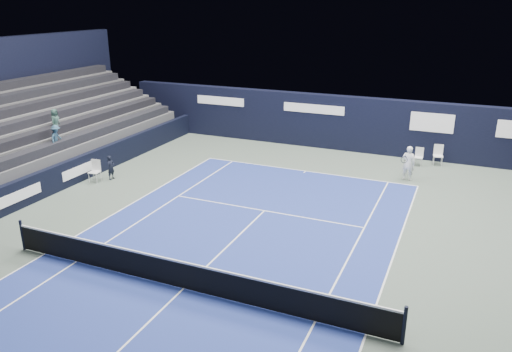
{
  "coord_description": "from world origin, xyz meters",
  "views": [
    {
      "loc": [
        7.14,
        -11.06,
        8.2
      ],
      "look_at": [
        -0.57,
        6.84,
        1.3
      ],
      "focal_mm": 35.0,
      "sensor_mm": 36.0,
      "label": 1
    }
  ],
  "objects_px": {
    "line_judge_chair": "(95,169)",
    "folding_chair_back_a": "(419,155)",
    "tennis_player": "(408,163)",
    "folding_chair_back_b": "(438,153)",
    "tennis_net": "(183,274)"
  },
  "relations": [
    {
      "from": "folding_chair_back_a",
      "to": "folding_chair_back_b",
      "type": "bearing_deg",
      "value": 28.94
    },
    {
      "from": "folding_chair_back_a",
      "to": "tennis_player",
      "type": "bearing_deg",
      "value": -94.41
    },
    {
      "from": "tennis_net",
      "to": "tennis_player",
      "type": "distance_m",
      "value": 13.52
    },
    {
      "from": "tennis_player",
      "to": "folding_chair_back_b",
      "type": "bearing_deg",
      "value": 69.25
    },
    {
      "from": "folding_chair_back_a",
      "to": "tennis_player",
      "type": "xyz_separation_m",
      "value": [
        -0.24,
        -2.56,
        0.31
      ]
    },
    {
      "from": "folding_chair_back_a",
      "to": "tennis_player",
      "type": "distance_m",
      "value": 2.59
    },
    {
      "from": "folding_chair_back_a",
      "to": "tennis_net",
      "type": "relative_size",
      "value": 0.07
    },
    {
      "from": "folding_chair_back_a",
      "to": "tennis_net",
      "type": "height_order",
      "value": "tennis_net"
    },
    {
      "from": "line_judge_chair",
      "to": "tennis_player",
      "type": "distance_m",
      "value": 14.92
    },
    {
      "from": "line_judge_chair",
      "to": "tennis_player",
      "type": "xyz_separation_m",
      "value": [
        13.62,
        6.1,
        0.24
      ]
    },
    {
      "from": "tennis_net",
      "to": "tennis_player",
      "type": "relative_size",
      "value": 7.66
    },
    {
      "from": "folding_chair_back_a",
      "to": "line_judge_chair",
      "type": "height_order",
      "value": "line_judge_chair"
    },
    {
      "from": "folding_chair_back_a",
      "to": "line_judge_chair",
      "type": "bearing_deg",
      "value": -147.03
    },
    {
      "from": "line_judge_chair",
      "to": "folding_chair_back_a",
      "type": "bearing_deg",
      "value": 23.52
    },
    {
      "from": "line_judge_chair",
      "to": "tennis_net",
      "type": "height_order",
      "value": "tennis_net"
    }
  ]
}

